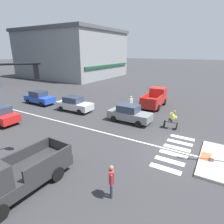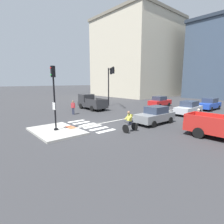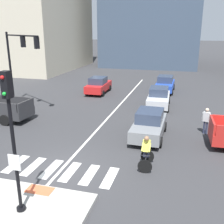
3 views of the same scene
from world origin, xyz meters
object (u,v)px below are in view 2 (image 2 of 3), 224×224
Objects in this scene: traffic_light_mast at (110,79)px; pedestrian_at_curb_left at (73,106)px; pickup_truck_charcoal_cross_left at (90,102)px; pedestrian_waiting_far_side at (198,117)px; car_grey_eastbound_mid at (155,115)px; car_red_westbound_distant at (160,101)px; car_silver_eastbound_far at (189,108)px; car_blue_eastbound_distant at (209,104)px; cyclist at (130,121)px; signal_pole at (54,92)px.

pedestrian_at_curb_left is (1.88, -7.34, -3.27)m from traffic_light_mast.
pickup_truck_charcoal_cross_left is 14.84m from pedestrian_waiting_far_side.
car_grey_eastbound_mid is at bearing -2.13° from pickup_truck_charcoal_cross_left.
pedestrian_waiting_far_side is at bearing -41.75° from car_red_westbound_distant.
car_blue_eastbound_distant is at bearing 89.48° from car_silver_eastbound_far.
pedestrian_waiting_far_side reaches higher than car_grey_eastbound_mid.
car_blue_eastbound_distant is 11.69m from pedestrian_waiting_far_side.
cyclist is at bearing -1.72° from pedestrian_at_curb_left.
pedestrian_at_curb_left and pedestrian_waiting_far_side have the same top height.
car_blue_eastbound_distant is at bearing 20.48° from car_red_westbound_distant.
signal_pole is 9.21m from car_grey_eastbound_mid.
signal_pole is 2.95× the size of pedestrian_at_curb_left.
car_grey_eastbound_mid is 11.51m from pickup_truck_charcoal_cross_left.
car_silver_eastbound_far is (3.26, 14.98, -2.30)m from signal_pole.
car_silver_eastbound_far is 13.74m from pedestrian_at_curb_left.
car_red_westbound_distant is at bearing 63.06° from pickup_truck_charcoal_cross_left.
cyclist is (0.52, -10.59, 0.06)m from car_silver_eastbound_far.
signal_pole is 1.18× the size of car_silver_eastbound_far.
cyclist is 1.01× the size of pedestrian_waiting_far_side.
traffic_light_mast is 4.69m from pickup_truck_charcoal_cross_left.
car_red_westbound_distant is 0.80× the size of pickup_truck_charcoal_cross_left.
car_silver_eastbound_far is at bearing 29.02° from pickup_truck_charcoal_cross_left.
pedestrian_at_curb_left is at bearing 178.28° from cyclist.
pickup_truck_charcoal_cross_left is (-0.40, -3.34, -3.27)m from traffic_light_mast.
traffic_light_mast is at bearing -141.24° from car_blue_eastbound_distant.
pedestrian_waiting_far_side is at bearing 23.35° from car_grey_eastbound_mid.
signal_pole is 12.06m from pickup_truck_charcoal_cross_left.
car_blue_eastbound_distant is at bearing 91.61° from cyclist.
signal_pole is at bearing -38.75° from pedestrian_at_curb_left.
traffic_light_mast is 8.25m from pedestrian_at_curb_left.
traffic_light_mast reaches higher than pickup_truck_charcoal_cross_left.
signal_pole reaches higher than car_grey_eastbound_mid.
car_blue_eastbound_distant and car_red_westbound_distant have the same top height.
pickup_truck_charcoal_cross_left is 4.60m from pedestrian_at_curb_left.
cyclist is 6.04m from pedestrian_waiting_far_side.
pickup_truck_charcoal_cross_left is at bearing -96.78° from traffic_light_mast.
car_grey_eastbound_mid is at bearing -88.91° from car_silver_eastbound_far.
signal_pole reaches higher than pedestrian_at_curb_left.
pedestrian_waiting_far_side is at bearing 55.31° from signal_pole.
cyclist is at bearing -88.39° from car_blue_eastbound_distant.
car_red_westbound_distant is 15.67m from cyclist.
pedestrian_waiting_far_side is (12.53, 5.00, 0.00)m from pedestrian_at_curb_left.
car_blue_eastbound_distant is 0.80× the size of pickup_truck_charcoal_cross_left.
car_grey_eastbound_mid is 9.89m from pedestrian_at_curb_left.
traffic_light_mast is 1.45× the size of car_silver_eastbound_far.
signal_pole is 11.96m from pedestrian_waiting_far_side.
traffic_light_mast reaches higher than pedestrian_at_curb_left.
car_grey_eastbound_mid is (0.07, -12.62, 0.00)m from car_blue_eastbound_distant.
car_red_westbound_distant is 10.97m from pickup_truck_charcoal_cross_left.
car_grey_eastbound_mid is at bearing 21.16° from pedestrian_at_curb_left.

